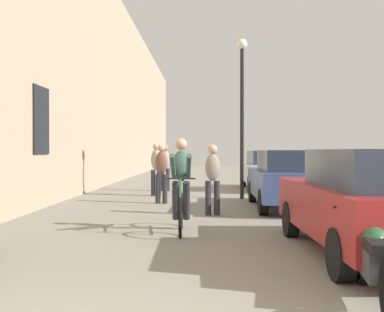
{
  "coord_description": "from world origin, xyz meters",
  "views": [
    {
      "loc": [
        0.92,
        -2.69,
        1.48
      ],
      "look_at": [
        0.39,
        18.0,
        1.24
      ],
      "focal_mm": 44.33,
      "sensor_mm": 36.0,
      "label": 1
    }
  ],
  "objects_px": {
    "pedestrian_mid": "(161,170)",
    "pedestrian_far": "(156,166)",
    "parked_car_third": "(268,169)",
    "cyclist_on_bicycle": "(181,187)",
    "parked_car_second": "(289,178)",
    "pedestrian_near": "(213,175)",
    "pedestrian_furthest": "(165,165)",
    "parked_motorcycle": "(375,261)",
    "street_lamp": "(242,98)",
    "parked_car_nearest": "(370,201)"
  },
  "relations": [
    {
      "from": "parked_car_third",
      "to": "cyclist_on_bicycle",
      "type": "bearing_deg",
      "value": -106.95
    },
    {
      "from": "cyclist_on_bicycle",
      "to": "pedestrian_far",
      "type": "xyz_separation_m",
      "value": [
        -1.16,
        6.79,
        0.16
      ]
    },
    {
      "from": "cyclist_on_bicycle",
      "to": "parked_car_nearest",
      "type": "relative_size",
      "value": 0.41
    },
    {
      "from": "parked_car_nearest",
      "to": "parked_car_third",
      "type": "bearing_deg",
      "value": 89.53
    },
    {
      "from": "cyclist_on_bicycle",
      "to": "parked_car_nearest",
      "type": "bearing_deg",
      "value": -36.73
    },
    {
      "from": "parked_car_nearest",
      "to": "parked_motorcycle",
      "type": "bearing_deg",
      "value": -107.92
    },
    {
      "from": "pedestrian_furthest",
      "to": "parked_car_nearest",
      "type": "xyz_separation_m",
      "value": [
        3.74,
        -10.63,
        -0.18
      ]
    },
    {
      "from": "pedestrian_furthest",
      "to": "parked_motorcycle",
      "type": "height_order",
      "value": "pedestrian_furthest"
    },
    {
      "from": "parked_car_nearest",
      "to": "street_lamp",
      "type": "bearing_deg",
      "value": 98.33
    },
    {
      "from": "parked_car_third",
      "to": "parked_car_nearest",
      "type": "bearing_deg",
      "value": -90.47
    },
    {
      "from": "pedestrian_near",
      "to": "parked_car_third",
      "type": "xyz_separation_m",
      "value": [
        2.21,
        7.16,
        -0.14
      ]
    },
    {
      "from": "pedestrian_far",
      "to": "pedestrian_furthest",
      "type": "xyz_separation_m",
      "value": [
        0.15,
        1.8,
        -0.02
      ]
    },
    {
      "from": "parked_motorcycle",
      "to": "pedestrian_far",
      "type": "bearing_deg",
      "value": 106.62
    },
    {
      "from": "pedestrian_near",
      "to": "parked_motorcycle",
      "type": "distance_m",
      "value": 6.4
    },
    {
      "from": "pedestrian_mid",
      "to": "parked_car_third",
      "type": "relative_size",
      "value": 0.4
    },
    {
      "from": "pedestrian_mid",
      "to": "parked_car_nearest",
      "type": "distance_m",
      "value": 7.44
    },
    {
      "from": "parked_car_second",
      "to": "pedestrian_near",
      "type": "bearing_deg",
      "value": -147.29
    },
    {
      "from": "parked_car_third",
      "to": "parked_car_second",
      "type": "bearing_deg",
      "value": -92.45
    },
    {
      "from": "street_lamp",
      "to": "parked_motorcycle",
      "type": "bearing_deg",
      "value": -87.11
    },
    {
      "from": "pedestrian_furthest",
      "to": "parked_car_third",
      "type": "relative_size",
      "value": 0.4
    },
    {
      "from": "pedestrian_near",
      "to": "pedestrian_mid",
      "type": "height_order",
      "value": "pedestrian_mid"
    },
    {
      "from": "parked_car_third",
      "to": "parked_motorcycle",
      "type": "height_order",
      "value": "parked_car_third"
    },
    {
      "from": "parked_car_nearest",
      "to": "parked_motorcycle",
      "type": "relative_size",
      "value": 1.99
    },
    {
      "from": "cyclist_on_bicycle",
      "to": "pedestrian_near",
      "type": "height_order",
      "value": "cyclist_on_bicycle"
    },
    {
      "from": "pedestrian_mid",
      "to": "parked_car_second",
      "type": "distance_m",
      "value": 3.54
    },
    {
      "from": "pedestrian_furthest",
      "to": "parked_motorcycle",
      "type": "bearing_deg",
      "value": -76.29
    },
    {
      "from": "pedestrian_far",
      "to": "street_lamp",
      "type": "xyz_separation_m",
      "value": [
        2.74,
        -0.95,
        2.14
      ]
    },
    {
      "from": "parked_car_second",
      "to": "pedestrian_far",
      "type": "bearing_deg",
      "value": 137.83
    },
    {
      "from": "pedestrian_furthest",
      "to": "parked_motorcycle",
      "type": "distance_m",
      "value": 13.04
    },
    {
      "from": "parked_motorcycle",
      "to": "street_lamp",
      "type": "bearing_deg",
      "value": 92.89
    },
    {
      "from": "cyclist_on_bicycle",
      "to": "pedestrian_near",
      "type": "xyz_separation_m",
      "value": [
        0.62,
        2.14,
        0.1
      ]
    },
    {
      "from": "pedestrian_mid",
      "to": "parked_motorcycle",
      "type": "height_order",
      "value": "pedestrian_mid"
    },
    {
      "from": "pedestrian_near",
      "to": "street_lamp",
      "type": "distance_m",
      "value": 4.41
    },
    {
      "from": "cyclist_on_bicycle",
      "to": "parked_motorcycle",
      "type": "height_order",
      "value": "cyclist_on_bicycle"
    },
    {
      "from": "pedestrian_near",
      "to": "pedestrian_mid",
      "type": "bearing_deg",
      "value": 120.4
    },
    {
      "from": "pedestrian_far",
      "to": "parked_motorcycle",
      "type": "distance_m",
      "value": 11.35
    },
    {
      "from": "pedestrian_mid",
      "to": "pedestrian_furthest",
      "type": "bearing_deg",
      "value": 93.25
    },
    {
      "from": "pedestrian_mid",
      "to": "pedestrian_far",
      "type": "xyz_separation_m",
      "value": [
        -0.39,
        2.28,
        0.03
      ]
    },
    {
      "from": "pedestrian_mid",
      "to": "parked_motorcycle",
      "type": "xyz_separation_m",
      "value": [
        2.86,
        -8.58,
        -0.53
      ]
    },
    {
      "from": "cyclist_on_bicycle",
      "to": "parked_car_third",
      "type": "xyz_separation_m",
      "value": [
        2.83,
        9.3,
        -0.04
      ]
    },
    {
      "from": "pedestrian_far",
      "to": "parked_car_second",
      "type": "relative_size",
      "value": 0.41
    },
    {
      "from": "parked_car_nearest",
      "to": "parked_car_second",
      "type": "relative_size",
      "value": 1.01
    },
    {
      "from": "pedestrian_near",
      "to": "parked_car_third",
      "type": "relative_size",
      "value": 0.39
    },
    {
      "from": "parked_car_third",
      "to": "pedestrian_far",
      "type": "bearing_deg",
      "value": -147.81
    },
    {
      "from": "pedestrian_furthest",
      "to": "parked_car_third",
      "type": "distance_m",
      "value": 3.91
    },
    {
      "from": "parked_car_second",
      "to": "parked_car_third",
      "type": "xyz_separation_m",
      "value": [
        0.25,
        5.9,
        -0.01
      ]
    },
    {
      "from": "pedestrian_far",
      "to": "street_lamp",
      "type": "distance_m",
      "value": 3.6
    },
    {
      "from": "parked_motorcycle",
      "to": "cyclist_on_bicycle",
      "type": "bearing_deg",
      "value": 117.12
    },
    {
      "from": "street_lamp",
      "to": "parked_car_third",
      "type": "distance_m",
      "value": 4.36
    },
    {
      "from": "pedestrian_near",
      "to": "parked_car_second",
      "type": "bearing_deg",
      "value": 32.71
    }
  ]
}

